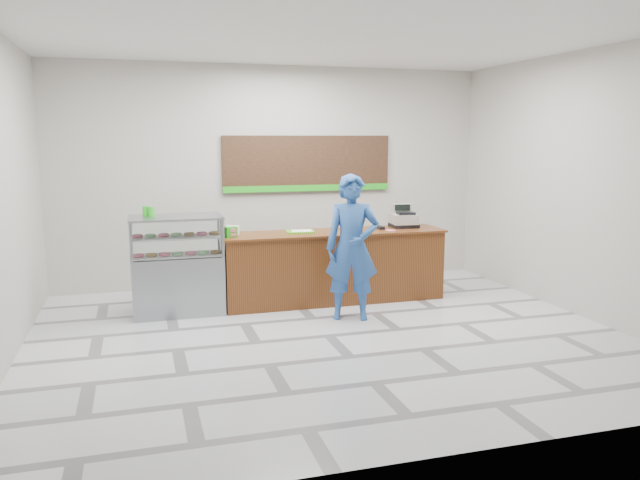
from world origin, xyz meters
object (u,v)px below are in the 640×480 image
object	(u,v)px
display_case	(177,264)
cash_register	(404,219)
sales_counter	(334,266)
serving_tray	(300,232)
customer	(352,247)

from	to	relation	value
display_case	cash_register	size ratio (longest dim) A/B	3.11
display_case	sales_counter	bearing A→B (deg)	0.01
sales_counter	serving_tray	size ratio (longest dim) A/B	7.56
customer	display_case	bearing A→B (deg)	175.81
sales_counter	cash_register	size ratio (longest dim) A/B	7.63
display_case	customer	world-z (taller)	customer
display_case	cash_register	xyz separation A→B (m)	(3.37, 0.13, 0.48)
display_case	serving_tray	size ratio (longest dim) A/B	3.08
display_case	customer	distance (m)	2.38
sales_counter	cash_register	bearing A→B (deg)	6.27
cash_register	customer	distance (m)	1.59
cash_register	serving_tray	bearing A→B (deg)	-170.22
customer	sales_counter	bearing A→B (deg)	106.05
sales_counter	display_case	distance (m)	2.23
sales_counter	cash_register	xyz separation A→B (m)	(1.15, 0.13, 0.64)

